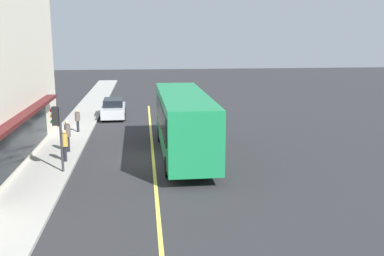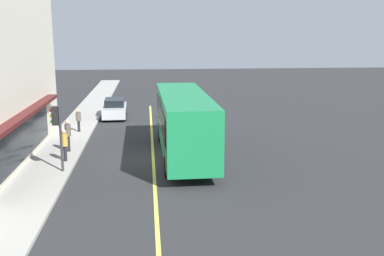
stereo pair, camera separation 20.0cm
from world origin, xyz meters
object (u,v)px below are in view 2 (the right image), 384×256
bus (184,121)px  pedestrian_near_storefront (65,142)px  traffic_light (57,123)px  car_silver (115,109)px  pedestrian_waiting (68,133)px  pedestrian_by_curb (78,118)px

bus → pedestrian_near_storefront: size_ratio=6.61×
traffic_light → car_silver: 14.84m
bus → pedestrian_waiting: 6.60m
traffic_light → car_silver: (14.63, -1.71, -1.79)m
car_silver → pedestrian_by_curb: 6.05m
bus → pedestrian_waiting: bus is taller
pedestrian_near_storefront → bus: bearing=-82.0°
bus → pedestrian_near_storefront: bus is taller
car_silver → pedestrian_by_curb: (-5.68, 2.05, 0.33)m
bus → pedestrian_near_storefront: 6.43m
car_silver → pedestrian_waiting: bearing=170.2°
pedestrian_near_storefront → pedestrian_waiting: 1.98m
car_silver → pedestrian_near_storefront: bearing=172.4°
car_silver → pedestrian_near_storefront: size_ratio=2.57×
traffic_light → pedestrian_by_curb: 9.08m
traffic_light → pedestrian_waiting: traffic_light is taller
traffic_light → car_silver: bearing=-6.7°
traffic_light → pedestrian_near_storefront: traffic_light is taller
bus → car_silver: (11.98, 4.60, -1.24)m
traffic_light → pedestrian_by_curb: traffic_light is taller
bus → car_silver: bearing=21.0°
pedestrian_waiting → pedestrian_by_curb: 5.23m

